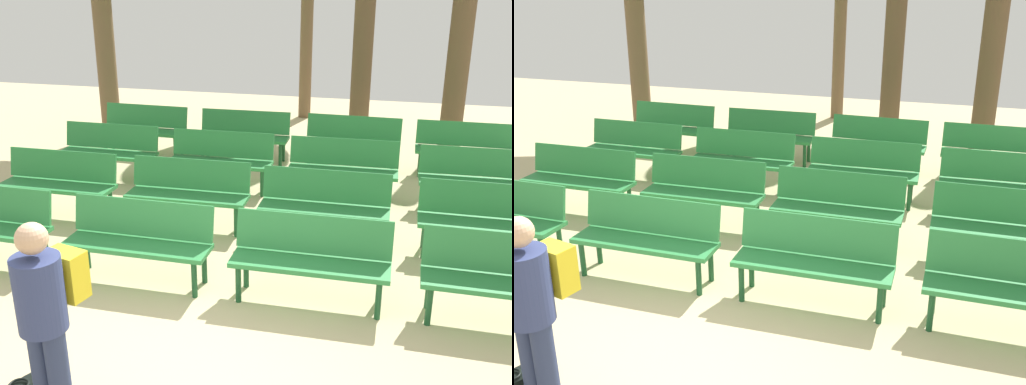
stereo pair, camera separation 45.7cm
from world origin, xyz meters
TOP-DOWN VIEW (x-y plane):
  - ground_plane at (0.00, 0.00)m, footprint 24.00×24.00m
  - bench_r0_c1 at (-0.92, 1.58)m, footprint 1.60×0.48m
  - bench_r0_c2 at (0.95, 1.60)m, footprint 1.61×0.50m
  - bench_r0_c3 at (2.82, 1.61)m, footprint 1.60×0.50m
  - bench_r1_c0 at (-2.78, 3.05)m, footprint 1.60×0.50m
  - bench_r1_c1 at (-0.92, 3.11)m, footprint 1.61×0.52m
  - bench_r1_c2 at (0.88, 3.09)m, footprint 1.60×0.50m
  - bench_r1_c3 at (2.80, 3.07)m, footprint 1.60×0.48m
  - bench_r2_c0 at (-2.83, 4.62)m, footprint 1.60×0.49m
  - bench_r2_c1 at (-0.94, 4.61)m, footprint 1.61×0.51m
  - bench_r2_c2 at (0.93, 4.63)m, footprint 1.61×0.52m
  - bench_r2_c3 at (2.82, 4.59)m, footprint 1.61×0.53m
  - bench_r3_c0 at (-2.88, 6.11)m, footprint 1.61×0.52m
  - bench_r3_c1 at (-0.97, 6.11)m, footprint 1.61×0.52m
  - bench_r3_c2 at (0.93, 6.14)m, footprint 1.61×0.52m
  - bench_r3_c3 at (2.77, 6.14)m, footprint 1.60×0.48m
  - tree_0 at (2.63, 7.83)m, footprint 0.42×0.42m
  - tree_3 at (0.86, 8.21)m, footprint 0.39×0.39m
  - visitor_with_backpack at (-0.57, -0.67)m, footprint 0.42×0.58m

SIDE VIEW (x-z plane):
  - ground_plane at x=0.00m, z-range 0.00..0.00m
  - bench_r0_c1 at x=-0.92m, z-range 0.07..0.94m
  - bench_r0_c2 at x=0.95m, z-range 0.07..0.94m
  - bench_r0_c3 at x=2.82m, z-range 0.07..0.94m
  - bench_r1_c0 at x=-2.78m, z-range 0.07..0.94m
  - bench_r1_c1 at x=-0.92m, z-range 0.07..0.94m
  - bench_r1_c2 at x=0.88m, z-range 0.07..0.94m
  - bench_r1_c3 at x=2.80m, z-range 0.07..0.94m
  - bench_r2_c0 at x=-2.83m, z-range 0.07..0.94m
  - bench_r2_c1 at x=-0.94m, z-range 0.07..0.94m
  - bench_r2_c2 at x=0.93m, z-range 0.07..0.94m
  - bench_r2_c3 at x=2.82m, z-range 0.07..0.94m
  - bench_r3_c0 at x=-2.88m, z-range 0.07..0.94m
  - bench_r3_c1 at x=-0.97m, z-range 0.07..0.94m
  - bench_r3_c2 at x=0.93m, z-range 0.07..0.94m
  - bench_r3_c3 at x=2.77m, z-range 0.07..0.94m
  - visitor_with_backpack at x=-0.57m, z-range 0.11..1.76m
  - tree_3 at x=0.86m, z-range 0.00..3.00m
  - tree_0 at x=2.63m, z-range 0.00..3.42m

